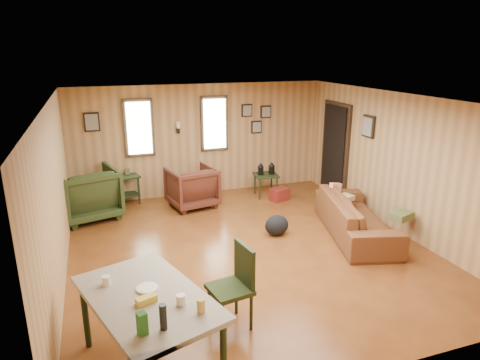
% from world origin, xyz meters
% --- Properties ---
extents(room, '(5.54, 6.04, 2.44)m').
position_xyz_m(room, '(0.17, 0.27, 1.21)').
color(room, brown).
rests_on(room, ground).
extents(sofa, '(1.23, 2.35, 0.88)m').
position_xyz_m(sofa, '(1.96, -0.06, 0.44)').
color(sofa, brown).
rests_on(sofa, ground).
extents(recliner_brown, '(1.02, 0.98, 0.91)m').
position_xyz_m(recliner_brown, '(-0.41, 2.22, 0.46)').
color(recliner_brown, '#4B2116').
rests_on(recliner_brown, ground).
extents(recliner_green, '(1.26, 1.21, 1.07)m').
position_xyz_m(recliner_green, '(-2.40, 2.24, 0.54)').
color(recliner_green, '#283418').
rests_on(recliner_green, ground).
extents(end_table, '(0.71, 0.67, 0.75)m').
position_xyz_m(end_table, '(-1.71, 2.85, 0.42)').
color(end_table, black).
rests_on(end_table, ground).
extents(side_table, '(0.52, 0.52, 0.77)m').
position_xyz_m(side_table, '(1.26, 2.31, 0.52)').
color(side_table, black).
rests_on(side_table, ground).
extents(cooler, '(0.44, 0.37, 0.27)m').
position_xyz_m(cooler, '(1.43, 1.97, 0.13)').
color(cooler, maroon).
rests_on(cooler, ground).
extents(backpack, '(0.45, 0.35, 0.36)m').
position_xyz_m(backpack, '(0.65, 0.34, 0.18)').
color(backpack, black).
rests_on(backpack, ground).
extents(sofa_pillows, '(0.85, 1.58, 0.33)m').
position_xyz_m(sofa_pillows, '(2.24, 0.01, 0.49)').
color(sofa_pillows, '#525D34').
rests_on(sofa_pillows, sofa).
extents(dining_table, '(1.42, 1.83, 1.06)m').
position_xyz_m(dining_table, '(-1.85, -2.21, 0.75)').
color(dining_table, gray).
rests_on(dining_table, ground).
extents(dining_chair, '(0.51, 0.51, 0.99)m').
position_xyz_m(dining_chair, '(-0.82, -1.80, 0.55)').
color(dining_chair, '#283418').
rests_on(dining_chair, ground).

